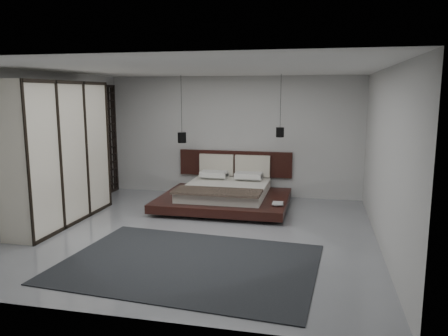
% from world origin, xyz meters
% --- Properties ---
extents(floor, '(6.00, 6.00, 0.00)m').
position_xyz_m(floor, '(0.00, 0.00, 0.00)').
color(floor, gray).
rests_on(floor, ground).
extents(ceiling, '(6.00, 6.00, 0.00)m').
position_xyz_m(ceiling, '(0.00, 0.00, 2.80)').
color(ceiling, white).
rests_on(ceiling, wall_back).
extents(wall_back, '(6.00, 0.00, 6.00)m').
position_xyz_m(wall_back, '(0.00, 3.00, 1.40)').
color(wall_back, '#B5B5B2').
rests_on(wall_back, floor).
extents(wall_front, '(6.00, 0.00, 6.00)m').
position_xyz_m(wall_front, '(0.00, -3.00, 1.40)').
color(wall_front, '#B5B5B2').
rests_on(wall_front, floor).
extents(wall_left, '(0.00, 6.00, 6.00)m').
position_xyz_m(wall_left, '(-3.00, 0.00, 1.40)').
color(wall_left, '#B5B5B2').
rests_on(wall_left, floor).
extents(wall_right, '(0.00, 6.00, 6.00)m').
position_xyz_m(wall_right, '(3.00, 0.00, 1.40)').
color(wall_right, '#B5B5B2').
rests_on(wall_right, floor).
extents(lattice_screen, '(0.05, 0.90, 2.60)m').
position_xyz_m(lattice_screen, '(-2.95, 2.45, 1.30)').
color(lattice_screen, black).
rests_on(lattice_screen, floor).
extents(bed, '(2.69, 2.35, 1.06)m').
position_xyz_m(bed, '(0.06, 1.91, 0.28)').
color(bed, black).
rests_on(bed, floor).
extents(book_lower, '(0.22, 0.28, 0.02)m').
position_xyz_m(book_lower, '(1.17, 1.27, 0.26)').
color(book_lower, '#99724C').
rests_on(book_lower, bed).
extents(book_upper, '(0.21, 0.28, 0.02)m').
position_xyz_m(book_upper, '(1.15, 1.24, 0.28)').
color(book_upper, '#99724C').
rests_on(book_upper, book_lower).
extents(pendant_left, '(0.19, 0.19, 1.50)m').
position_xyz_m(pendant_left, '(-1.04, 2.33, 1.42)').
color(pendant_left, black).
rests_on(pendant_left, ceiling).
extents(pendant_right, '(0.17, 0.17, 1.33)m').
position_xyz_m(pendant_right, '(1.17, 2.33, 1.58)').
color(pendant_right, black).
rests_on(pendant_right, ceiling).
extents(wardrobe, '(0.63, 2.68, 2.63)m').
position_xyz_m(wardrobe, '(-2.70, 0.09, 1.31)').
color(wardrobe, white).
rests_on(wardrobe, floor).
extents(rug, '(3.75, 2.81, 0.02)m').
position_xyz_m(rug, '(0.25, -1.40, 0.01)').
color(rug, black).
rests_on(rug, floor).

